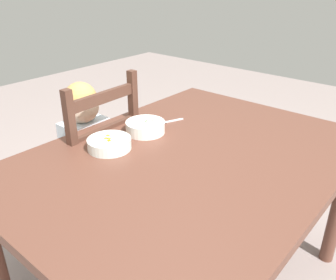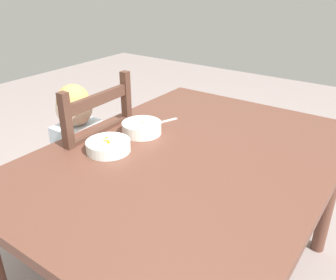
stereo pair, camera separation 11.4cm
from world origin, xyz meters
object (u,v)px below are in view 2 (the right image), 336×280
object	(u,v)px
bowl_of_peas	(142,128)
dining_table	(189,172)
dining_chair	(86,177)
spoon	(161,122)
child_figure	(83,149)
bowl_of_carrots	(108,146)

from	to	relation	value
bowl_of_peas	dining_table	bearing A→B (deg)	-98.08
dining_chair	spoon	xyz separation A→B (m)	(0.26, -0.29, 0.29)
child_figure	dining_chair	bearing A→B (deg)	48.15
child_figure	spoon	size ratio (longest dim) A/B	7.02
dining_chair	child_figure	world-z (taller)	dining_chair
dining_chair	spoon	bearing A→B (deg)	-48.80
dining_table	bowl_of_carrots	world-z (taller)	bowl_of_carrots
bowl_of_peas	bowl_of_carrots	xyz separation A→B (m)	(-0.22, 0.00, -0.00)
child_figure	bowl_of_peas	world-z (taller)	child_figure
dining_table	spoon	bearing A→B (deg)	56.58
dining_chair	bowl_of_peas	world-z (taller)	dining_chair
dining_chair	spoon	distance (m)	0.48
dining_table	spoon	world-z (taller)	spoon
child_figure	spoon	bearing A→B (deg)	-48.33
child_figure	spoon	world-z (taller)	child_figure
dining_table	bowl_of_carrots	bearing A→B (deg)	121.61
dining_table	bowl_of_carrots	xyz separation A→B (m)	(-0.18, 0.28, 0.11)
dining_table	bowl_of_carrots	distance (m)	0.35
dining_chair	bowl_of_peas	xyz separation A→B (m)	(0.11, -0.30, 0.32)
dining_chair	bowl_of_carrots	bearing A→B (deg)	-110.41
bowl_of_peas	spoon	size ratio (longest dim) A/B	1.32
dining_chair	bowl_of_peas	distance (m)	0.44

